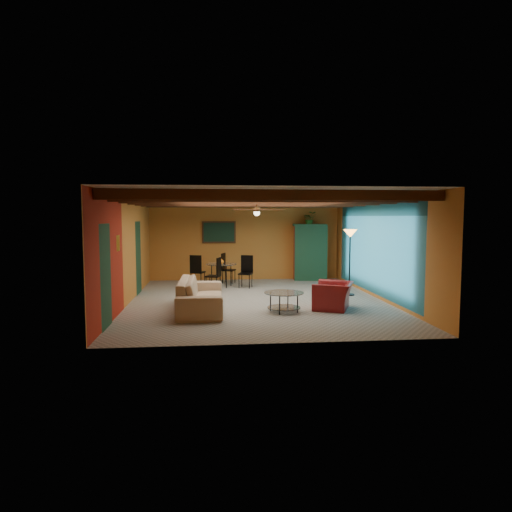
{
  "coord_description": "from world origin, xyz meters",
  "views": [
    {
      "loc": [
        -1.18,
        -11.56,
        2.18
      ],
      "look_at": [
        0.0,
        0.2,
        1.15
      ],
      "focal_mm": 31.7,
      "sensor_mm": 36.0,
      "label": 1
    }
  ],
  "objects": [
    {
      "name": "floor_lamp",
      "position": [
        2.65,
        0.57,
        0.92
      ],
      "size": [
        0.48,
        0.48,
        1.84
      ],
      "primitive_type": null,
      "rotation": [
        0.0,
        0.0,
        0.38
      ],
      "color": "black",
      "rests_on": "ground"
    },
    {
      "name": "ceiling_fan",
      "position": [
        0.0,
        0.0,
        2.36
      ],
      "size": [
        1.5,
        1.5,
        0.44
      ],
      "primitive_type": null,
      "color": "#472614",
      "rests_on": "ceiling"
    },
    {
      "name": "sofa",
      "position": [
        -1.42,
        -1.1,
        0.37
      ],
      "size": [
        1.02,
        2.54,
        0.74
      ],
      "primitive_type": "imported",
      "rotation": [
        0.0,
        0.0,
        1.56
      ],
      "color": "tan",
      "rests_on": "ground"
    },
    {
      "name": "vase",
      "position": [
        -0.86,
        2.44,
        1.08
      ],
      "size": [
        0.19,
        0.19,
        0.18
      ],
      "primitive_type": "imported",
      "rotation": [
        0.0,
        0.0,
        -0.13
      ],
      "color": "orange",
      "rests_on": "dining_table"
    },
    {
      "name": "armoire",
      "position": [
        2.2,
        3.7,
        0.93
      ],
      "size": [
        1.13,
        0.68,
        1.87
      ],
      "primitive_type": "cube",
      "rotation": [
        0.0,
        0.0,
        -0.15
      ],
      "color": "maroon",
      "rests_on": "ground"
    },
    {
      "name": "potted_plant",
      "position": [
        2.2,
        3.7,
        2.11
      ],
      "size": [
        0.45,
        0.4,
        0.48
      ],
      "primitive_type": "imported",
      "rotation": [
        0.0,
        0.0,
        -0.05
      ],
      "color": "#26661E",
      "rests_on": "armoire"
    },
    {
      "name": "coffee_table",
      "position": [
        0.48,
        -1.45,
        0.23
      ],
      "size": [
        1.16,
        1.16,
        0.47
      ],
      "primitive_type": null,
      "rotation": [
        0.0,
        0.0,
        0.33
      ],
      "color": "silver",
      "rests_on": "ground"
    },
    {
      "name": "painting",
      "position": [
        -0.9,
        3.96,
        1.65
      ],
      "size": [
        1.05,
        0.03,
        0.65
      ],
      "primitive_type": "cube",
      "color": "black",
      "rests_on": "wall_back"
    },
    {
      "name": "armchair",
      "position": [
        1.69,
        -1.25,
        0.32
      ],
      "size": [
        1.18,
        1.24,
        0.64
      ],
      "primitive_type": "imported",
      "rotation": [
        0.0,
        0.0,
        -1.99
      ],
      "color": "maroon",
      "rests_on": "ground"
    },
    {
      "name": "dining_table",
      "position": [
        -0.86,
        2.44,
        0.5
      ],
      "size": [
        2.44,
        2.44,
        1.0
      ],
      "primitive_type": null,
      "rotation": [
        0.0,
        0.0,
        -0.34
      ],
      "color": "white",
      "rests_on": "ground"
    },
    {
      "name": "room",
      "position": [
        0.0,
        0.11,
        2.36
      ],
      "size": [
        6.52,
        8.01,
        2.71
      ],
      "color": "gray",
      "rests_on": "ground"
    }
  ]
}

